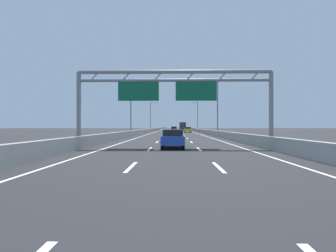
# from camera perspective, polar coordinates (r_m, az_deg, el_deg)

# --- Properties ---
(ground_plane) EXTENTS (260.00, 260.00, 0.00)m
(ground_plane) POSITION_cam_1_polar(r_m,az_deg,el_deg) (99.07, 1.22, -0.98)
(ground_plane) COLOR #262628
(lane_dash_left_1) EXTENTS (0.16, 3.00, 0.01)m
(lane_dash_left_1) POSITION_cam_1_polar(r_m,az_deg,el_deg) (11.82, -7.50, -8.23)
(lane_dash_left_1) COLOR white
(lane_dash_left_1) RESTS_ON ground_plane
(lane_dash_left_2) EXTENTS (0.16, 3.00, 0.01)m
(lane_dash_left_2) POSITION_cam_1_polar(r_m,az_deg,el_deg) (20.70, -3.72, -4.68)
(lane_dash_left_2) COLOR white
(lane_dash_left_2) RESTS_ON ground_plane
(lane_dash_left_3) EXTENTS (0.16, 3.00, 0.01)m
(lane_dash_left_3) POSITION_cam_1_polar(r_m,az_deg,el_deg) (29.66, -2.22, -3.27)
(lane_dash_left_3) COLOR white
(lane_dash_left_3) RESTS_ON ground_plane
(lane_dash_left_4) EXTENTS (0.16, 3.00, 0.01)m
(lane_dash_left_4) POSITION_cam_1_polar(r_m,az_deg,el_deg) (38.64, -1.43, -2.51)
(lane_dash_left_4) COLOR white
(lane_dash_left_4) RESTS_ON ground_plane
(lane_dash_left_5) EXTENTS (0.16, 3.00, 0.01)m
(lane_dash_left_5) POSITION_cam_1_polar(r_m,az_deg,el_deg) (47.62, -0.93, -2.03)
(lane_dash_left_5) COLOR white
(lane_dash_left_5) RESTS_ON ground_plane
(lane_dash_left_6) EXTENTS (0.16, 3.00, 0.01)m
(lane_dash_left_6) POSITION_cam_1_polar(r_m,az_deg,el_deg) (56.61, -0.59, -1.71)
(lane_dash_left_6) COLOR white
(lane_dash_left_6) RESTS_ON ground_plane
(lane_dash_left_7) EXTENTS (0.16, 3.00, 0.01)m
(lane_dash_left_7) POSITION_cam_1_polar(r_m,az_deg,el_deg) (65.61, -0.35, -1.48)
(lane_dash_left_7) COLOR white
(lane_dash_left_7) RESTS_ON ground_plane
(lane_dash_left_8) EXTENTS (0.16, 3.00, 0.01)m
(lane_dash_left_8) POSITION_cam_1_polar(r_m,az_deg,el_deg) (74.60, -0.16, -1.30)
(lane_dash_left_8) COLOR white
(lane_dash_left_8) RESTS_ON ground_plane
(lane_dash_left_9) EXTENTS (0.16, 3.00, 0.01)m
(lane_dash_left_9) POSITION_cam_1_polar(r_m,az_deg,el_deg) (83.60, -0.01, -1.16)
(lane_dash_left_9) COLOR white
(lane_dash_left_9) RESTS_ON ground_plane
(lane_dash_left_10) EXTENTS (0.16, 3.00, 0.01)m
(lane_dash_left_10) POSITION_cam_1_polar(r_m,az_deg,el_deg) (92.59, 0.11, -1.04)
(lane_dash_left_10) COLOR white
(lane_dash_left_10) RESTS_ON ground_plane
(lane_dash_left_11) EXTENTS (0.16, 3.00, 0.01)m
(lane_dash_left_11) POSITION_cam_1_polar(r_m,az_deg,el_deg) (101.59, 0.20, -0.95)
(lane_dash_left_11) COLOR white
(lane_dash_left_11) RESTS_ON ground_plane
(lane_dash_left_12) EXTENTS (0.16, 3.00, 0.01)m
(lane_dash_left_12) POSITION_cam_1_polar(r_m,az_deg,el_deg) (110.59, 0.28, -0.87)
(lane_dash_left_12) COLOR white
(lane_dash_left_12) RESTS_ON ground_plane
(lane_dash_left_13) EXTENTS (0.16, 3.00, 0.01)m
(lane_dash_left_13) POSITION_cam_1_polar(r_m,az_deg,el_deg) (119.58, 0.35, -0.81)
(lane_dash_left_13) COLOR white
(lane_dash_left_13) RESTS_ON ground_plane
(lane_dash_left_14) EXTENTS (0.16, 3.00, 0.01)m
(lane_dash_left_14) POSITION_cam_1_polar(r_m,az_deg,el_deg) (128.58, 0.41, -0.75)
(lane_dash_left_14) COLOR white
(lane_dash_left_14) RESTS_ON ground_plane
(lane_dash_left_15) EXTENTS (0.16, 3.00, 0.01)m
(lane_dash_left_15) POSITION_cam_1_polar(r_m,az_deg,el_deg) (137.58, 0.46, -0.70)
(lane_dash_left_15) COLOR white
(lane_dash_left_15) RESTS_ON ground_plane
(lane_dash_left_16) EXTENTS (0.16, 3.00, 0.01)m
(lane_dash_left_16) POSITION_cam_1_polar(r_m,az_deg,el_deg) (146.58, 0.51, -0.66)
(lane_dash_left_16) COLOR white
(lane_dash_left_16) RESTS_ON ground_plane
(lane_dash_left_17) EXTENTS (0.16, 3.00, 0.01)m
(lane_dash_left_17) POSITION_cam_1_polar(r_m,az_deg,el_deg) (155.58, 0.55, -0.62)
(lane_dash_left_17) COLOR white
(lane_dash_left_17) RESTS_ON ground_plane
(lane_dash_right_1) EXTENTS (0.16, 3.00, 0.01)m
(lane_dash_right_1) POSITION_cam_1_polar(r_m,az_deg,el_deg) (11.83, 10.20, -8.22)
(lane_dash_right_1) COLOR white
(lane_dash_right_1) RESTS_ON ground_plane
(lane_dash_right_2) EXTENTS (0.16, 3.00, 0.01)m
(lane_dash_right_2) POSITION_cam_1_polar(r_m,az_deg,el_deg) (20.71, 6.29, -4.68)
(lane_dash_right_2) COLOR white
(lane_dash_right_2) RESTS_ON ground_plane
(lane_dash_right_3) EXTENTS (0.16, 3.00, 0.01)m
(lane_dash_right_3) POSITION_cam_1_polar(r_m,az_deg,el_deg) (29.66, 4.75, -3.27)
(lane_dash_right_3) COLOR white
(lane_dash_right_3) RESTS_ON ground_plane
(lane_dash_right_4) EXTENTS (0.16, 3.00, 0.01)m
(lane_dash_right_4) POSITION_cam_1_polar(r_m,az_deg,el_deg) (38.64, 3.92, -2.51)
(lane_dash_right_4) COLOR white
(lane_dash_right_4) RESTS_ON ground_plane
(lane_dash_right_5) EXTENTS (0.16, 3.00, 0.01)m
(lane_dash_right_5) POSITION_cam_1_polar(r_m,az_deg,el_deg) (47.62, 3.41, -2.03)
(lane_dash_right_5) COLOR white
(lane_dash_right_5) RESTS_ON ground_plane
(lane_dash_right_6) EXTENTS (0.16, 3.00, 0.01)m
(lane_dash_right_6) POSITION_cam_1_polar(r_m,az_deg,el_deg) (56.61, 3.05, -1.71)
(lane_dash_right_6) COLOR white
(lane_dash_right_6) RESTS_ON ground_plane
(lane_dash_right_7) EXTENTS (0.16, 3.00, 0.01)m
(lane_dash_right_7) POSITION_cam_1_polar(r_m,az_deg,el_deg) (65.61, 2.80, -1.48)
(lane_dash_right_7) COLOR white
(lane_dash_right_7) RESTS_ON ground_plane
(lane_dash_right_8) EXTENTS (0.16, 3.00, 0.01)m
(lane_dash_right_8) POSITION_cam_1_polar(r_m,az_deg,el_deg) (74.60, 2.61, -1.30)
(lane_dash_right_8) COLOR white
(lane_dash_right_8) RESTS_ON ground_plane
(lane_dash_right_9) EXTENTS (0.16, 3.00, 0.01)m
(lane_dash_right_9) POSITION_cam_1_polar(r_m,az_deg,el_deg) (83.60, 2.46, -1.16)
(lane_dash_right_9) COLOR white
(lane_dash_right_9) RESTS_ON ground_plane
(lane_dash_right_10) EXTENTS (0.16, 3.00, 0.01)m
(lane_dash_right_10) POSITION_cam_1_polar(r_m,az_deg,el_deg) (92.59, 2.33, -1.04)
(lane_dash_right_10) COLOR white
(lane_dash_right_10) RESTS_ON ground_plane
(lane_dash_right_11) EXTENTS (0.16, 3.00, 0.01)m
(lane_dash_right_11) POSITION_cam_1_polar(r_m,az_deg,el_deg) (101.59, 2.23, -0.95)
(lane_dash_right_11) COLOR white
(lane_dash_right_11) RESTS_ON ground_plane
(lane_dash_right_12) EXTENTS (0.16, 3.00, 0.01)m
(lane_dash_right_12) POSITION_cam_1_polar(r_m,az_deg,el_deg) (110.59, 2.15, -0.87)
(lane_dash_right_12) COLOR white
(lane_dash_right_12) RESTS_ON ground_plane
(lane_dash_right_13) EXTENTS (0.16, 3.00, 0.01)m
(lane_dash_right_13) POSITION_cam_1_polar(r_m,az_deg,el_deg) (119.59, 2.08, -0.81)
(lane_dash_right_13) COLOR white
(lane_dash_right_13) RESTS_ON ground_plane
(lane_dash_right_14) EXTENTS (0.16, 3.00, 0.01)m
(lane_dash_right_14) POSITION_cam_1_polar(r_m,az_deg,el_deg) (128.58, 2.02, -0.75)
(lane_dash_right_14) COLOR white
(lane_dash_right_14) RESTS_ON ground_plane
(lane_dash_right_15) EXTENTS (0.16, 3.00, 0.01)m
(lane_dash_right_15) POSITION_cam_1_polar(r_m,az_deg,el_deg) (137.58, 1.96, -0.70)
(lane_dash_right_15) COLOR white
(lane_dash_right_15) RESTS_ON ground_plane
(lane_dash_right_16) EXTENTS (0.16, 3.00, 0.01)m
(lane_dash_right_16) POSITION_cam_1_polar(r_m,az_deg,el_deg) (146.58, 1.92, -0.66)
(lane_dash_right_16) COLOR white
(lane_dash_right_16) RESTS_ON ground_plane
(lane_dash_right_17) EXTENTS (0.16, 3.00, 0.01)m
(lane_dash_right_17) POSITION_cam_1_polar(r_m,az_deg,el_deg) (155.58, 1.87, -0.62)
(lane_dash_right_17) COLOR white
(lane_dash_right_17) RESTS_ON ground_plane
(edge_line_left) EXTENTS (0.16, 176.00, 0.01)m
(edge_line_left) POSITION_cam_1_polar(r_m,az_deg,el_deg) (87.23, -2.23, -1.11)
(edge_line_left) COLOR white
(edge_line_left) RESTS_ON ground_plane
(edge_line_right) EXTENTS (0.16, 176.00, 0.01)m
(edge_line_right) POSITION_cam_1_polar(r_m,az_deg,el_deg) (87.24, 4.67, -1.11)
(edge_line_right) COLOR white
(edge_line_right) RESTS_ON ground_plane
(barrier_left) EXTENTS (0.45, 220.00, 0.95)m
(barrier_left) POSITION_cam_1_polar(r_m,az_deg,el_deg) (109.28, -2.40, -0.64)
(barrier_left) COLOR #9E9E99
(barrier_left) RESTS_ON ground_plane
(barrier_right) EXTENTS (0.45, 220.00, 0.95)m
(barrier_right) POSITION_cam_1_polar(r_m,az_deg,el_deg) (109.29, 4.84, -0.64)
(barrier_right) COLOR #9E9E99
(barrier_right) RESTS_ON ground_plane
(sign_gantry) EXTENTS (16.36, 0.36, 6.36)m
(sign_gantry) POSITION_cam_1_polar(r_m,az_deg,el_deg) (23.55, 0.95, 7.61)
(sign_gantry) COLOR gray
(sign_gantry) RESTS_ON ground_plane
(streetlamp_left_mid) EXTENTS (2.58, 0.28, 9.50)m
(streetlamp_left_mid) POSITION_cam_1_polar(r_m,az_deg,el_deg) (50.53, -7.28, 4.20)
(streetlamp_left_mid) COLOR slate
(streetlamp_left_mid) RESTS_ON ground_plane
(streetlamp_right_mid) EXTENTS (2.58, 0.28, 9.50)m
(streetlamp_right_mid) POSITION_cam_1_polar(r_m,az_deg,el_deg) (50.54, 9.75, 4.20)
(streetlamp_right_mid) COLOR slate
(streetlamp_right_mid) RESTS_ON ground_plane
(streetlamp_left_far) EXTENTS (2.58, 0.28, 9.50)m
(streetlamp_left_far) POSITION_cam_1_polar(r_m,az_deg,el_deg) (91.76, -3.45, 2.31)
(streetlamp_left_far) COLOR slate
(streetlamp_left_far) RESTS_ON ground_plane
(streetlamp_right_far) EXTENTS (2.58, 0.28, 9.50)m
(streetlamp_right_far) POSITION_cam_1_polar(r_m,az_deg,el_deg) (91.76, 5.89, 2.31)
(streetlamp_right_far) COLOR slate
(streetlamp_right_far) RESTS_ON ground_plane
(black_car) EXTENTS (1.78, 4.19, 1.50)m
(black_car) POSITION_cam_1_polar(r_m,az_deg,el_deg) (134.53, 2.80, -0.39)
(black_car) COLOR black
(black_car) RESTS_ON ground_plane
(red_car) EXTENTS (1.87, 4.17, 1.55)m
(red_car) POSITION_cam_1_polar(r_m,az_deg,el_deg) (89.82, 1.21, -0.58)
(red_car) COLOR red
(red_car) RESTS_ON ground_plane
(blue_car) EXTENTS (1.71, 4.52, 1.43)m
(blue_car) POSITION_cam_1_polar(r_m,az_deg,el_deg) (21.78, 0.98, -2.50)
(blue_car) COLOR #2347AD
(blue_car) RESTS_ON ground_plane
(silver_car) EXTENTS (1.79, 4.16, 1.48)m
(silver_car) POSITION_cam_1_polar(r_m,az_deg,el_deg) (133.41, 1.13, -0.40)
(silver_car) COLOR #A8ADB2
(silver_car) RESTS_ON ground_plane
(yellow_car) EXTENTS (1.83, 4.21, 1.46)m
(yellow_car) POSITION_cam_1_polar(r_m,az_deg,el_deg) (74.38, 3.99, -0.73)
(yellow_car) COLOR yellow
(yellow_car) RESTS_ON ground_plane
(box_truck) EXTENTS (2.42, 8.89, 3.14)m
(box_truck) POSITION_cam_1_polar(r_m,az_deg,el_deg) (111.67, 2.97, 0.00)
(box_truck) COLOR silver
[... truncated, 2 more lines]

